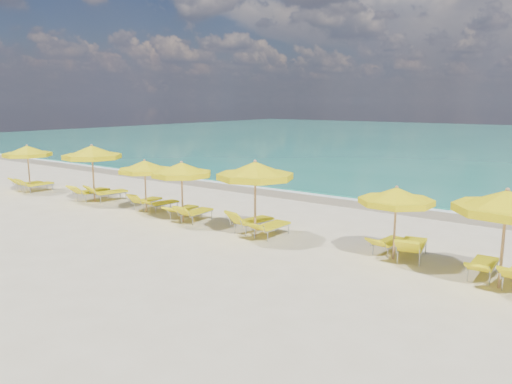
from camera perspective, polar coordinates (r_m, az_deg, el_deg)
The scene contains 25 objects.
ground_plane at distance 17.37m, azimuth -2.97°, elevation -4.61°, with size 120.00×120.00×0.00m, color beige.
ocean at distance 62.00m, azimuth 26.76°, elevation 5.13°, with size 120.00×80.00×0.30m, color #157A64.
wet_sand_band at distance 23.40m, azimuth 8.67°, elevation -0.80°, with size 120.00×2.60×0.01m, color tan.
foam_line at distance 24.10m, azimuth 9.57°, elevation -0.50°, with size 120.00×1.20×0.03m, color white.
whitecap_near at distance 34.56m, azimuth 7.42°, elevation 2.84°, with size 14.00×0.36×0.05m, color white.
umbrella_0 at distance 27.34m, azimuth -24.68°, elevation 4.23°, with size 2.91×2.91×2.35m.
umbrella_1 at distance 23.36m, azimuth -18.24°, elevation 4.28°, with size 3.08×3.08×2.60m.
umbrella_2 at distance 20.63m, azimuth -12.62°, elevation 2.80°, with size 2.82×2.82×2.18m.
umbrella_3 at distance 18.68m, azimuth -8.51°, elevation 2.50°, with size 2.84×2.84×2.31m.
umbrella_4 at distance 16.38m, azimuth -0.11°, elevation 2.38°, with size 2.63×2.63×2.59m.
umbrella_5 at distance 14.58m, azimuth 15.74°, elevation -0.51°, with size 2.74×2.74×2.15m.
umbrella_6 at distance 13.18m, azimuth 26.72°, elevation -1.11°, with size 3.05×3.05×2.49m.
lounger_0_left at distance 28.13m, azimuth -24.56°, elevation 0.66°, with size 0.67×1.62×0.72m.
lounger_0_right at distance 27.29m, azimuth -23.66°, elevation 0.50°, with size 0.63×1.78×0.79m.
lounger_1_left at distance 24.10m, azimuth -18.23°, elevation -0.29°, with size 0.85×2.05×0.85m.
lounger_1_right at distance 23.65m, azimuth -16.41°, elevation -0.41°, with size 0.97×1.98×0.84m.
lounger_2_left at distance 21.57m, azimuth -12.35°, elevation -1.31°, with size 0.81×1.73×0.78m.
lounger_2_right at distance 20.98m, azimuth -10.64°, elevation -1.60°, with size 0.76×1.73×0.64m.
lounger_3_left at distance 19.66m, azimuth -8.31°, elevation -2.34°, with size 0.80×1.76×0.62m.
lounger_3_right at distance 18.99m, azimuth -6.86°, elevation -2.70°, with size 0.72×1.79×0.77m.
lounger_4_left at distance 17.36m, azimuth -0.39°, elevation -3.81°, with size 0.93×1.91×0.90m.
lounger_4_right at distance 16.74m, azimuth 1.73°, elevation -4.40°, with size 0.65×1.89×0.71m.
lounger_5_left at distance 15.55m, azimuth 14.90°, elevation -6.02°, with size 0.70×1.69×0.65m.
lounger_5_right at distance 15.12m, azimuth 17.39°, elevation -6.43°, with size 1.02×2.07×0.86m.
lounger_6_left at distance 14.25m, azimuth 24.48°, elevation -8.08°, with size 0.64×1.79×0.67m.
Camera 1 is at (10.74, -12.90, 4.50)m, focal length 35.00 mm.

